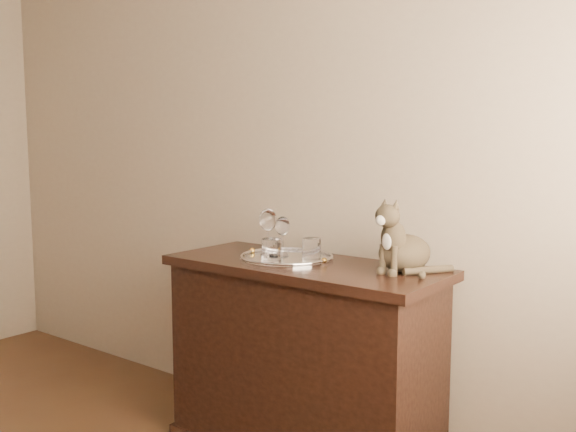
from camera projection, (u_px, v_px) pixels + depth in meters
name	position (u px, v px, depth m)	size (l,w,h in m)	color
wall_back	(244.00, 142.00, 3.23)	(4.00, 0.10, 2.70)	tan
wall_right	(276.00, 178.00, 0.25)	(0.10, 4.50, 2.70)	tan
sideboard	(304.00, 360.00, 2.73)	(1.20, 0.50, 0.85)	black
tray	(287.00, 258.00, 2.75)	(0.40, 0.40, 0.01)	white
wine_glass_a	(283.00, 235.00, 2.83)	(0.06, 0.06, 0.17)	silver
wine_glass_c	(268.00, 232.00, 2.80)	(0.08, 0.08, 0.20)	silver
wine_glass_d	(283.00, 236.00, 2.78)	(0.07, 0.07, 0.17)	white
tumbler_b	(272.00, 250.00, 2.67)	(0.08, 0.08, 0.09)	silver
tumbler_c	(312.00, 249.00, 2.71)	(0.08, 0.08, 0.09)	white
cat	(405.00, 234.00, 2.49)	(0.29, 0.27, 0.29)	#4B3B2C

